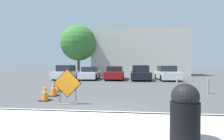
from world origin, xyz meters
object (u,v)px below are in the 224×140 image
object	(u,v)px
traffic_cone_nearest	(45,92)
parked_car_second	(90,73)
traffic_cone_third	(58,86)
parked_car_nearest	(66,73)
bollard_second	(208,85)
bollard_nearest	(177,85)
parked_car_third	(115,73)
road_closed_sign	(67,86)
traffic_cone_second	(54,88)
parked_car_fifth	(167,73)
trash_bin	(185,112)
parked_car_fourth	(140,73)
traffic_cone_fourth	(66,83)

from	to	relation	value
traffic_cone_nearest	parked_car_second	world-z (taller)	parked_car_second
traffic_cone_third	parked_car_nearest	distance (m)	8.93
bollard_second	traffic_cone_nearest	bearing A→B (deg)	-161.78
bollard_nearest	parked_car_third	bearing A→B (deg)	116.23
road_closed_sign	traffic_cone_second	world-z (taller)	road_closed_sign
parked_car_fifth	trash_bin	distance (m)	14.96
road_closed_sign	parked_car_nearest	xyz separation A→B (m)	(-4.45, 11.45, -0.06)
traffic_cone_second	parked_car_fourth	distance (m)	10.71
parked_car_nearest	bollard_nearest	distance (m)	12.60
traffic_cone_fourth	parked_car_third	world-z (taller)	parked_car_third
parked_car_third	road_closed_sign	bearing A→B (deg)	85.04
traffic_cone_second	trash_bin	bearing A→B (deg)	-45.89
bollard_second	road_closed_sign	bearing A→B (deg)	-154.53
traffic_cone_second	parked_car_fifth	bearing A→B (deg)	52.22
traffic_cone_second	traffic_cone_fourth	distance (m)	2.70
parked_car_nearest	parked_car_third	world-z (taller)	parked_car_nearest
trash_bin	bollard_nearest	size ratio (longest dim) A/B	1.28
traffic_cone_second	trash_bin	xyz separation A→B (m)	(4.91, -5.06, 0.30)
road_closed_sign	traffic_cone_second	distance (m)	2.23
road_closed_sign	traffic_cone_second	xyz separation A→B (m)	(-1.38, 1.73, -0.35)
traffic_cone_third	traffic_cone_nearest	bearing A→B (deg)	-79.40
parked_car_fourth	parked_car_third	bearing A→B (deg)	-10.99
parked_car_nearest	traffic_cone_second	bearing A→B (deg)	107.44
parked_car_second	parked_car_fifth	size ratio (longest dim) A/B	1.00
road_closed_sign	parked_car_third	distance (m)	11.76
road_closed_sign	bollard_nearest	size ratio (longest dim) A/B	1.64
road_closed_sign	traffic_cone_second	bearing A→B (deg)	128.57
traffic_cone_third	trash_bin	world-z (taller)	trash_bin
traffic_cone_third	parked_car_nearest	world-z (taller)	parked_car_nearest
traffic_cone_second	parked_car_third	xyz separation A→B (m)	(2.21, 10.00, 0.26)
traffic_cone_nearest	bollard_nearest	world-z (taller)	bollard_nearest
traffic_cone_second	bollard_nearest	bearing A→B (deg)	12.71
traffic_cone_nearest	parked_car_third	distance (m)	11.35
parked_car_second	parked_car_fifth	distance (m)	7.93
traffic_cone_nearest	parked_car_second	distance (m)	10.93
traffic_cone_second	bollard_nearest	xyz separation A→B (m)	(6.43, 1.45, 0.06)
road_closed_sign	parked_car_second	world-z (taller)	road_closed_sign
trash_bin	traffic_cone_fourth	bearing A→B (deg)	124.35
road_closed_sign	bollard_second	distance (m)	7.39
traffic_cone_nearest	bollard_second	bearing A→B (deg)	18.22
parked_car_third	parked_car_fifth	distance (m)	5.30
parked_car_fifth	bollard_nearest	size ratio (longest dim) A/B	4.92
road_closed_sign	traffic_cone_third	size ratio (longest dim) A/B	1.94
parked_car_fifth	bollard_second	xyz separation A→B (m)	(0.55, -8.22, -0.21)
bollard_nearest	traffic_cone_fourth	bearing A→B (deg)	169.79
parked_car_second	parked_car_fifth	world-z (taller)	parked_car_fifth
parked_car_fifth	bollard_second	world-z (taller)	parked_car_fifth
parked_car_third	bollard_nearest	size ratio (longest dim) A/B	5.23
trash_bin	parked_car_fourth	bearing A→B (deg)	90.20
traffic_cone_nearest	parked_car_fourth	size ratio (longest dim) A/B	0.19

